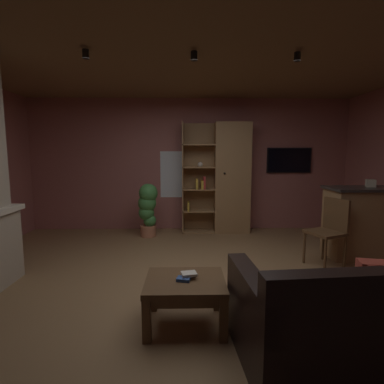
{
  "coord_description": "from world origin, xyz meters",
  "views": [
    {
      "loc": [
        -0.08,
        -3.3,
        1.52
      ],
      "look_at": [
        0.0,
        0.4,
        1.05
      ],
      "focal_mm": 27.79,
      "sensor_mm": 36.0,
      "label": 1
    }
  ],
  "objects": [
    {
      "name": "track_light_spot_1",
      "position": [
        -1.1,
        -0.09,
        2.54
      ],
      "size": [
        0.07,
        0.07,
        0.09
      ],
      "primitive_type": "cylinder",
      "color": "black"
    },
    {
      "name": "track_light_spot_3",
      "position": [
        1.1,
        -0.06,
        2.54
      ],
      "size": [
        0.07,
        0.07,
        0.09
      ],
      "primitive_type": "cylinder",
      "color": "black"
    },
    {
      "name": "leather_couch",
      "position": [
        1.15,
        -1.28,
        0.3
      ],
      "size": [
        1.68,
        1.06,
        0.84
      ],
      "color": "black",
      "rests_on": "ground"
    },
    {
      "name": "dining_chair",
      "position": [
        1.89,
        0.63,
        0.53
      ],
      "size": [
        0.55,
        0.55,
        0.92
      ],
      "color": "brown",
      "rests_on": "ground"
    },
    {
      "name": "bookshelf_cabinet",
      "position": [
        0.73,
        2.44,
        1.05
      ],
      "size": [
        1.31,
        0.41,
        2.12
      ],
      "color": "#997047",
      "rests_on": "ground"
    },
    {
      "name": "ceiling",
      "position": [
        0.0,
        0.0,
        2.62
      ],
      "size": [
        6.33,
        5.36,
        0.02
      ],
      "primitive_type": "cube",
      "color": "brown"
    },
    {
      "name": "coffee_table",
      "position": [
        -0.08,
        -0.8,
        0.34
      ],
      "size": [
        0.7,
        0.58,
        0.42
      ],
      "color": "brown",
      "rests_on": "ground"
    },
    {
      "name": "wall_mounted_tv",
      "position": [
        2.0,
        2.65,
        1.4
      ],
      "size": [
        0.88,
        0.06,
        0.5
      ],
      "color": "black"
    },
    {
      "name": "tissue_box",
      "position": [
        2.64,
        0.99,
        1.1
      ],
      "size": [
        0.15,
        0.15,
        0.11
      ],
      "primitive_type": "cube",
      "rotation": [
        0.0,
        0.0,
        -0.33
      ],
      "color": "#BFB299",
      "rests_on": "kitchen_bar_counter"
    },
    {
      "name": "table_book_1",
      "position": [
        -0.05,
        -0.77,
        0.46
      ],
      "size": [
        0.15,
        0.13,
        0.02
      ],
      "primitive_type": "cube",
      "rotation": [
        0.0,
        0.0,
        0.21
      ],
      "color": "beige",
      "rests_on": "coffee_table"
    },
    {
      "name": "wall_back",
      "position": [
        0.0,
        2.71,
        1.3
      ],
      "size": [
        6.45,
        0.06,
        2.61
      ],
      "primitive_type": "cube",
      "color": "#9E5B56",
      "rests_on": "ground"
    },
    {
      "name": "window_pane_back",
      "position": [
        -0.23,
        2.68,
        1.12
      ],
      "size": [
        0.71,
        0.01,
        0.93
      ],
      "primitive_type": "cube",
      "color": "white"
    },
    {
      "name": "potted_floor_plant",
      "position": [
        -0.78,
        2.09,
        0.56
      ],
      "size": [
        0.37,
        0.36,
        0.99
      ],
      "color": "#B77051",
      "rests_on": "ground"
    },
    {
      "name": "table_book_0",
      "position": [
        -0.1,
        -0.82,
        0.43
      ],
      "size": [
        0.13,
        0.11,
        0.03
      ],
      "primitive_type": "cube",
      "rotation": [
        0.0,
        0.0,
        -0.2
      ],
      "color": "#2D4C8C",
      "rests_on": "coffee_table"
    },
    {
      "name": "track_light_spot_2",
      "position": [
        0.01,
        -0.06,
        2.54
      ],
      "size": [
        0.07,
        0.07,
        0.09
      ],
      "primitive_type": "cylinder",
      "color": "black"
    },
    {
      "name": "kitchen_bar_counter",
      "position": [
        2.72,
        0.94,
        0.52
      ],
      "size": [
        1.4,
        0.61,
        1.04
      ],
      "color": "#997047",
      "rests_on": "ground"
    },
    {
      "name": "floor",
      "position": [
        0.0,
        0.0,
        -0.01
      ],
      "size": [
        6.33,
        5.36,
        0.02
      ],
      "primitive_type": "cube",
      "color": "olive",
      "rests_on": "ground"
    }
  ]
}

